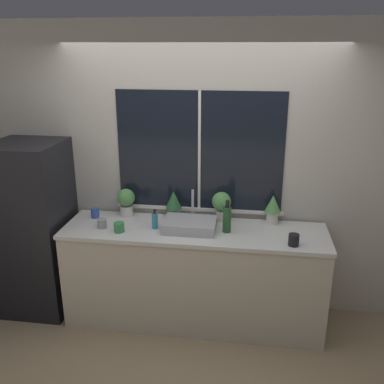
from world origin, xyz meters
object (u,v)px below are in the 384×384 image
object	(u,v)px
potted_plant_center_left	(174,203)
mug_grey	(102,223)
potted_plant_center_right	(221,204)
mug_green	(119,227)
sink	(190,225)
soap_bottle	(155,220)
potted_plant_far_right	(273,208)
bottle_tall	(227,219)
mug_blue	(95,213)
mug_black	(294,240)
potted_plant_far_left	(126,201)
refrigerator	(36,227)

from	to	relation	value
potted_plant_center_left	mug_grey	xyz separation A→B (m)	(-0.59, -0.32, -0.11)
potted_plant_center_right	mug_green	xyz separation A→B (m)	(-0.86, -0.38, -0.13)
sink	soap_bottle	xyz separation A→B (m)	(-0.31, -0.02, 0.03)
potted_plant_far_right	mug_green	bearing A→B (deg)	-164.16
bottle_tall	mug_blue	xyz separation A→B (m)	(-1.26, 0.15, -0.08)
potted_plant_far_right	soap_bottle	bearing A→B (deg)	-165.85
mug_black	mug_green	world-z (taller)	mug_black
sink	mug_green	size ratio (longest dim) A/B	5.07
mug_grey	sink	bearing A→B (deg)	5.24
potted_plant_far_left	mug_green	bearing A→B (deg)	-83.67
potted_plant_far_left	bottle_tall	size ratio (longest dim) A/B	0.91
refrigerator	mug_blue	bearing A→B (deg)	9.70
soap_bottle	mug_green	world-z (taller)	soap_bottle
mug_green	mug_grey	bearing A→B (deg)	161.12
refrigerator	potted_plant_center_right	world-z (taller)	refrigerator
potted_plant_far_right	bottle_tall	bearing A→B (deg)	-148.36
potted_plant_center_left	mug_green	distance (m)	0.57
potted_plant_center_right	soap_bottle	distance (m)	0.63
sink	soap_bottle	size ratio (longest dim) A/B	2.58
mug_black	mug_grey	world-z (taller)	mug_black
refrigerator	mug_grey	xyz separation A→B (m)	(0.71, -0.13, 0.14)
refrigerator	mug_black	bearing A→B (deg)	-5.93
potted_plant_center_right	mug_blue	world-z (taller)	potted_plant_center_right
sink	mug_blue	distance (m)	0.94
potted_plant_far_right	mug_blue	bearing A→B (deg)	-176.76
bottle_tall	mug_black	world-z (taller)	bottle_tall
soap_bottle	mug_blue	bearing A→B (deg)	164.86
potted_plant_far_left	bottle_tall	xyz separation A→B (m)	(0.97, -0.24, -0.03)
sink	mug_grey	distance (m)	0.78
soap_bottle	mug_black	distance (m)	1.21
potted_plant_center_right	mug_blue	bearing A→B (deg)	-175.50
mug_black	mug_grey	xyz separation A→B (m)	(-1.67, 0.12, -0.01)
soap_bottle	refrigerator	bearing A→B (deg)	176.58
refrigerator	bottle_tall	distance (m)	1.84
sink	potted_plant_far_right	bearing A→B (deg)	18.72
bottle_tall	mug_grey	size ratio (longest dim) A/B	3.60
refrigerator	mug_grey	world-z (taller)	refrigerator
mug_black	mug_grey	distance (m)	1.67
soap_bottle	mug_grey	world-z (taller)	soap_bottle
bottle_tall	potted_plant_far_right	bearing A→B (deg)	31.64
potted_plant_far_left	potted_plant_far_right	xyz separation A→B (m)	(1.37, 0.00, 0.01)
mug_blue	potted_plant_center_left	bearing A→B (deg)	7.20
potted_plant_far_right	soap_bottle	xyz separation A→B (m)	(-1.04, -0.26, -0.08)
potted_plant_far_right	mug_blue	size ratio (longest dim) A/B	3.06
refrigerator	potted_plant_far_left	size ratio (longest dim) A/B	6.23
potted_plant_center_left	soap_bottle	size ratio (longest dim) A/B	1.49
potted_plant_center_left	potted_plant_far_right	xyz separation A→B (m)	(0.91, 0.00, 0.00)
sink	potted_plant_far_left	xyz separation A→B (m)	(-0.65, 0.25, 0.10)
potted_plant_far_left	potted_plant_center_right	xyz separation A→B (m)	(0.91, -0.00, 0.02)
bottle_tall	mug_grey	distance (m)	1.11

